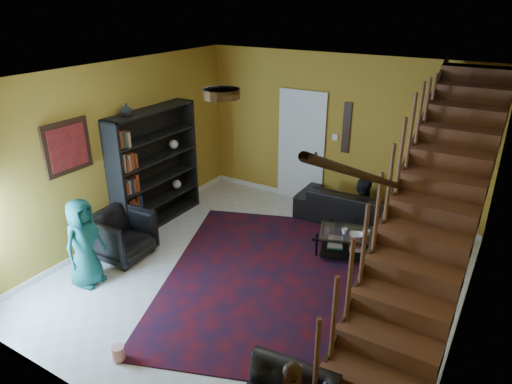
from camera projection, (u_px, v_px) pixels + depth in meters
floor at (259, 276)px, 6.51m from camera, size 5.50×5.50×0.00m
room at (233, 216)px, 8.16m from camera, size 5.50×5.50×5.50m
staircase at (428, 225)px, 4.94m from camera, size 0.95×5.02×3.18m
bookshelf at (156, 170)px, 7.73m from camera, size 0.35×1.80×2.00m
door at (301, 149)px, 8.57m from camera, size 0.82×0.05×2.05m
framed_picture at (67, 147)px, 6.31m from camera, size 0.04×0.74×0.74m
wall_hanging at (347, 128)px, 7.96m from camera, size 0.14×0.03×0.90m
ceiling_fixture at (221, 94)px, 4.78m from camera, size 0.40×0.40×0.10m
rug at (288, 279)px, 6.43m from camera, size 4.50×4.78×0.02m
sofa at (358, 207)px, 7.89m from camera, size 2.12×0.86×0.62m
armchair_left at (122, 235)px, 6.86m from camera, size 0.84×0.82×0.73m
person_adult_a at (395, 225)px, 7.70m from camera, size 0.43×0.29×1.12m
person_adult_b at (360, 213)px, 7.97m from camera, size 0.67×0.55×1.28m
person_child at (84, 243)px, 6.12m from camera, size 0.46×0.65×1.26m
coffee_table at (355, 244)px, 6.89m from camera, size 1.22×0.94×0.41m
cup_a at (366, 233)px, 6.74m from camera, size 0.15×0.15×0.09m
cup_b at (345, 231)px, 6.79m from camera, size 0.12×0.12×0.08m
bowl at (356, 235)px, 6.72m from camera, size 0.26×0.26×0.05m
vase at (126, 110)px, 6.88m from camera, size 0.18×0.18×0.19m
popcorn_bucket at (118, 353)px, 4.98m from camera, size 0.16×0.16×0.16m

